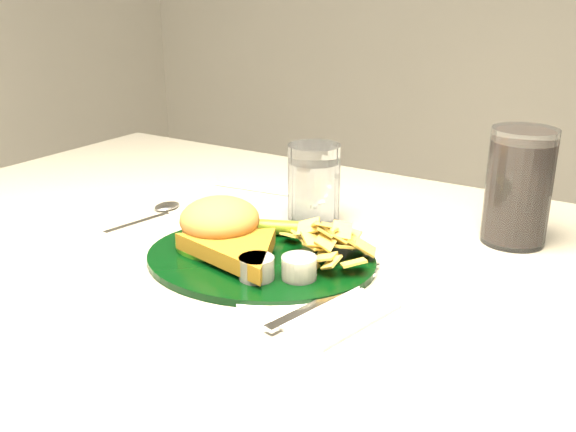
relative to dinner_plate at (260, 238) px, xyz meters
name	(u,v)px	position (x,y,z in m)	size (l,w,h in m)	color
dinner_plate	(260,238)	(0.00, 0.00, 0.00)	(0.27, 0.22, 0.06)	black
water_glass	(314,185)	(-0.01, 0.14, 0.02)	(0.07, 0.07, 0.11)	white
cola_glass	(519,187)	(0.23, 0.22, 0.04)	(0.08, 0.08, 0.14)	black
fork_napkin	(319,302)	(0.11, -0.06, -0.02)	(0.13, 0.16, 0.01)	white
spoon	(138,221)	(-0.21, 0.01, -0.03)	(0.04, 0.14, 0.01)	white
wrapped_straw	(263,191)	(-0.14, 0.22, -0.03)	(0.17, 0.06, 0.01)	silver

